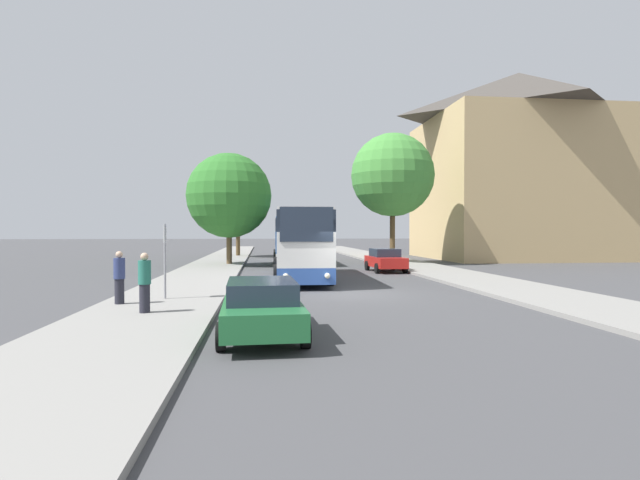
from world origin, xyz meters
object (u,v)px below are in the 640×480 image
bus_middle (291,239)px  bus_stop_sign (165,252)px  bus_front (300,243)px  pedestrian_waiting_near (145,282)px  tree_left_far (238,192)px  tree_left_near (229,196)px  parked_car_right_near (385,260)px  pedestrian_waiting_far (119,277)px  parked_car_left_curb (262,306)px  tree_right_near (393,175)px

bus_middle → bus_stop_sign: size_ratio=3.97×
bus_front → pedestrian_waiting_near: (-5.38, -11.30, -0.86)m
bus_middle → tree_left_far: 12.19m
tree_left_near → tree_left_far: (0.02, 12.70, 1.30)m
parked_car_right_near → tree_left_far: tree_left_far is taller
parked_car_right_near → pedestrian_waiting_near: size_ratio=2.30×
tree_left_near → pedestrian_waiting_far: bearing=-96.4°
bus_stop_sign → tree_left_near: tree_left_near is taller
parked_car_left_curb → tree_left_near: bearing=93.6°
parked_car_right_near → tree_left_near: tree_left_near is taller
bus_front → tree_right_near: size_ratio=1.17×
parked_car_left_curb → tree_left_far: 38.01m
tree_left_far → pedestrian_waiting_far: bearing=-93.9°
pedestrian_waiting_far → parked_car_right_near: bearing=144.3°
tree_left_near → tree_right_near: tree_right_near is taller
bus_front → tree_left_near: (-4.39, 10.55, 3.22)m
bus_front → tree_left_near: size_ratio=1.43×
bus_middle → pedestrian_waiting_near: bus_middle is taller
bus_middle → parked_car_left_curb: (-2.26, -27.16, -1.17)m
pedestrian_waiting_near → pedestrian_waiting_far: bearing=-99.7°
pedestrian_waiting_near → tree_left_far: 34.98m
parked_car_left_curb → tree_right_near: 27.79m
bus_front → pedestrian_waiting_near: 12.55m
bus_stop_sign → tree_left_near: size_ratio=0.33×
bus_front → parked_car_right_near: (5.61, 4.05, -1.14)m
parked_car_left_curb → pedestrian_waiting_far: size_ratio=2.74×
parked_car_right_near → pedestrian_waiting_far: size_ratio=2.33×
bus_middle → bus_stop_sign: bus_middle is taller
bus_stop_sign → pedestrian_waiting_far: bus_stop_sign is taller
bus_stop_sign → pedestrian_waiting_far: (-1.23, -1.14, -0.76)m
parked_car_right_near → pedestrian_waiting_near: bearing=52.4°
parked_car_left_curb → bus_stop_sign: (-3.38, 5.99, 1.06)m
pedestrian_waiting_far → tree_left_near: (2.22, 19.95, 4.09)m
bus_middle → pedestrian_waiting_near: 24.87m
parked_car_right_near → tree_left_far: size_ratio=0.43×
pedestrian_waiting_near → tree_left_near: size_ratio=0.22×
bus_middle → tree_right_near: size_ratio=1.06×
pedestrian_waiting_far → tree_left_near: 20.49m
bus_front → tree_left_far: bearing=102.2°
parked_car_right_near → pedestrian_waiting_far: pedestrian_waiting_far is taller
pedestrian_waiting_far → tree_left_far: (2.24, 32.66, 5.39)m
bus_middle → tree_left_far: bearing=115.3°
bus_front → tree_right_near: bearing=55.9°
parked_car_left_curb → tree_left_far: size_ratio=0.50×
bus_middle → pedestrian_waiting_far: (-6.86, -22.31, -0.88)m
pedestrian_waiting_far → bus_front: bearing=151.5°
parked_car_right_near → pedestrian_waiting_far: bearing=45.8°
parked_car_right_near → bus_stop_sign: 16.54m
tree_left_near → bus_front: bearing=-67.4°
tree_left_far → tree_right_near: (12.27, -12.26, 0.40)m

